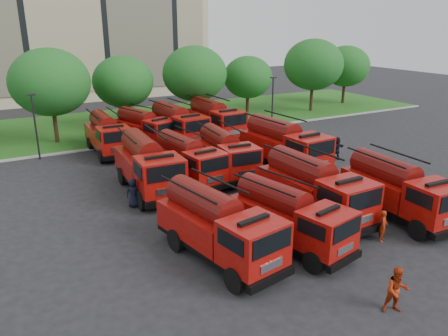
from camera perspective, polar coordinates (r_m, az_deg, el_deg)
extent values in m
plane|color=black|center=(24.77, 6.12, -5.97)|extent=(140.00, 140.00, 0.00)
cube|color=#1C5115|center=(47.35, -12.17, 5.76)|extent=(70.00, 16.00, 0.12)
cube|color=gray|center=(39.86, -8.70, 3.59)|extent=(70.00, 0.30, 0.14)
cube|color=#BEAE8E|center=(68.08, -17.06, 19.74)|extent=(30.00, 14.00, 25.00)
cube|color=black|center=(61.18, -15.52, 20.09)|extent=(28.00, 0.15, 22.00)
cylinder|color=#382314|center=(41.13, -21.11, 4.92)|extent=(0.36, 0.36, 2.80)
ellipsoid|color=#144816|center=(40.46, -21.77, 10.37)|extent=(6.72, 6.72, 5.71)
cylinder|color=#382314|center=(44.95, -12.73, 6.57)|extent=(0.36, 0.36, 2.45)
ellipsoid|color=#144816|center=(44.39, -13.05, 10.94)|extent=(5.88, 5.88, 5.00)
cylinder|color=#382314|center=(45.96, -3.75, 7.42)|extent=(0.36, 0.36, 2.73)
ellipsoid|color=#144816|center=(45.37, -3.86, 12.20)|extent=(6.55, 6.55, 5.57)
cylinder|color=#382314|center=(50.15, 3.07, 8.11)|extent=(0.36, 0.36, 2.27)
ellipsoid|color=#144816|center=(49.67, 3.14, 11.76)|extent=(5.46, 5.46, 4.64)
cylinder|color=#382314|center=(53.56, 11.32, 8.77)|extent=(0.36, 0.36, 2.87)
ellipsoid|color=#144816|center=(53.04, 11.61, 13.09)|extent=(6.89, 6.89, 5.85)
cylinder|color=#382314|center=(59.70, 15.31, 9.29)|extent=(0.36, 0.36, 2.52)
ellipsoid|color=#144816|center=(59.26, 15.61, 12.69)|extent=(6.05, 6.05, 5.14)
cylinder|color=black|center=(36.51, -23.38, 4.81)|extent=(0.14, 0.14, 5.00)
cube|color=black|center=(36.05, -23.90, 8.74)|extent=(0.60, 0.25, 0.12)
cylinder|color=black|center=(44.20, 6.34, 8.39)|extent=(0.14, 0.14, 5.00)
cube|color=black|center=(43.83, 6.46, 11.67)|extent=(0.60, 0.25, 0.12)
cube|color=black|center=(20.08, -0.81, -10.03)|extent=(3.38, 7.10, 0.29)
cube|color=black|center=(17.88, 6.24, -14.26)|extent=(2.44, 0.66, 0.34)
cube|color=#930602|center=(17.99, 3.82, -9.73)|extent=(2.72, 2.52, 1.90)
cube|color=black|center=(17.10, 6.35, -9.76)|extent=(2.02, 0.40, 0.83)
cube|color=#930602|center=(20.49, -2.68, -6.99)|extent=(3.12, 4.82, 1.27)
cylinder|color=#510A07|center=(20.06, -2.72, -4.32)|extent=(2.14, 4.28, 1.46)
cylinder|color=black|center=(17.83, 1.43, -14.43)|extent=(0.52, 1.11, 1.07)
cylinder|color=black|center=(19.14, 6.68, -12.05)|extent=(0.52, 1.11, 1.07)
cylinder|color=black|center=(20.83, -6.29, -9.33)|extent=(0.52, 1.11, 1.07)
cylinder|color=black|center=(21.96, -1.33, -7.67)|extent=(0.52, 1.11, 1.07)
cube|color=black|center=(21.37, 8.34, -8.51)|extent=(3.35, 6.62, 0.27)
cube|color=black|center=(19.73, 15.50, -11.63)|extent=(2.26, 0.69, 0.32)
cube|color=#930602|center=(19.74, 13.26, -7.92)|extent=(2.58, 2.41, 1.76)
cube|color=black|center=(19.06, 15.81, -7.78)|extent=(1.87, 0.44, 0.77)
cube|color=#930602|center=(21.64, 6.44, -5.93)|extent=(3.03, 4.53, 1.18)
cylinder|color=#510A07|center=(21.26, 6.53, -3.57)|extent=(2.11, 4.00, 1.36)
cylinder|color=black|center=(19.42, 11.59, -11.98)|extent=(0.52, 1.04, 0.99)
cylinder|color=black|center=(20.93, 15.16, -9.90)|extent=(0.52, 1.04, 0.99)
cylinder|color=black|center=(21.71, 3.24, -8.13)|extent=(0.52, 1.04, 0.99)
cylinder|color=black|center=(23.07, 6.99, -6.56)|extent=(0.52, 1.04, 0.99)
cube|color=black|center=(24.56, 11.50, -4.78)|extent=(2.54, 7.20, 0.31)
cube|color=black|center=(22.30, 17.70, -7.97)|extent=(2.56, 0.32, 0.36)
cube|color=#930602|center=(22.53, 15.81, -4.15)|extent=(2.56, 2.31, 1.99)
cube|color=black|center=(21.65, 18.07, -4.00)|extent=(2.14, 0.11, 0.87)
cube|color=#930602|center=(25.03, 9.92, -2.20)|extent=(2.63, 4.76, 1.33)
cylinder|color=#510A07|center=(24.68, 10.06, 0.15)|extent=(1.65, 4.33, 1.53)
cylinder|color=black|center=(22.13, 13.76, -7.95)|extent=(0.39, 1.13, 1.12)
cylinder|color=black|center=(23.70, 17.89, -6.50)|extent=(0.39, 1.13, 1.12)
cylinder|color=black|center=(25.19, 6.71, -4.16)|extent=(0.39, 1.13, 1.12)
cylinder|color=black|center=(26.59, 10.77, -3.12)|extent=(0.39, 1.13, 1.12)
cube|color=black|center=(25.88, 21.51, -4.60)|extent=(2.56, 6.89, 0.29)
cube|color=#930602|center=(24.13, 25.81, -4.06)|extent=(2.48, 2.25, 1.89)
cube|color=#930602|center=(26.26, 20.03, -2.26)|extent=(2.59, 4.57, 1.26)
cylinder|color=#510A07|center=(25.94, 20.28, -0.13)|extent=(1.65, 4.14, 1.46)
cylinder|color=black|center=(23.65, 24.06, -7.40)|extent=(0.39, 1.08, 1.07)
cylinder|color=black|center=(26.27, 17.06, -3.98)|extent=(0.39, 1.08, 1.07)
cylinder|color=black|center=(27.77, 20.46, -3.12)|extent=(0.39, 1.08, 1.07)
cube|color=black|center=(28.06, -9.83, -1.63)|extent=(2.75, 7.45, 0.31)
cube|color=black|center=(24.76, -7.32, -4.43)|extent=(2.63, 0.38, 0.37)
cube|color=#930602|center=(25.39, -8.33, -0.90)|extent=(2.67, 2.43, 2.05)
cube|color=black|center=(24.17, -7.51, -0.68)|extent=(2.20, 0.15, 0.89)
cube|color=#930602|center=(28.84, -10.59, 0.65)|extent=(2.79, 4.94, 1.36)
cylinder|color=#510A07|center=(28.52, -10.72, 2.78)|extent=(1.78, 4.47, 1.57)
cylinder|color=black|center=(25.34, -10.64, -4.18)|extent=(0.42, 1.17, 1.15)
cylinder|color=black|center=(26.02, -5.53, -3.32)|extent=(0.42, 1.17, 1.15)
cylinder|color=black|center=(29.54, -13.12, -1.02)|extent=(0.42, 1.17, 1.15)
cylinder|color=black|center=(30.12, -8.67, -0.35)|extent=(0.42, 1.17, 1.15)
cube|color=black|center=(29.37, -4.73, -0.63)|extent=(2.84, 6.75, 0.28)
cube|color=black|center=(26.73, -1.11, -2.65)|extent=(2.35, 0.48, 0.33)
cube|color=#930602|center=(27.21, -2.39, 0.18)|extent=(2.50, 2.29, 1.83)
cube|color=black|center=(26.24, -1.16, 0.46)|extent=(1.96, 0.26, 0.80)
cube|color=#930602|center=(29.99, -5.77, 1.25)|extent=(2.74, 4.53, 1.22)
cylinder|color=#510A07|center=(29.71, -5.83, 3.09)|extent=(1.82, 4.06, 1.41)
cylinder|color=black|center=(26.92, -4.07, -2.66)|extent=(0.44, 1.06, 1.03)
cylinder|color=black|center=(28.00, -0.29, -1.74)|extent=(0.44, 1.06, 1.03)
cylinder|color=black|center=(30.32, -8.10, -0.32)|extent=(0.44, 1.06, 1.03)
cylinder|color=black|center=(31.29, -4.60, 0.41)|extent=(0.44, 1.06, 1.03)
cube|color=black|center=(30.63, 0.16, 0.27)|extent=(2.75, 6.82, 0.29)
cube|color=black|center=(27.77, 3.00, -1.83)|extent=(2.39, 0.44, 0.33)
cube|color=#930602|center=(28.33, 2.04, 0.99)|extent=(2.50, 2.29, 1.85)
cube|color=black|center=(27.29, 3.03, 1.23)|extent=(1.99, 0.22, 0.81)
cube|color=#930602|center=(31.31, -0.62, 2.14)|extent=(2.70, 4.56, 1.24)
cylinder|color=#510A07|center=(31.04, -0.62, 3.93)|extent=(1.77, 4.10, 1.43)
cylinder|color=black|center=(28.11, 0.18, -1.65)|extent=(0.42, 1.07, 1.05)
cylinder|color=black|center=(29.01, 4.13, -1.04)|extent=(0.42, 1.07, 1.05)
cylinder|color=black|center=(31.76, -2.90, 0.74)|extent=(0.42, 1.07, 1.05)
cylinder|color=black|center=(32.57, 0.69, 1.22)|extent=(0.42, 1.07, 1.05)
cube|color=black|center=(32.24, 7.71, 1.19)|extent=(3.00, 7.69, 0.32)
cube|color=black|center=(29.63, 12.48, -0.78)|extent=(2.70, 0.46, 0.38)
cube|color=#930602|center=(30.08, 10.99, 2.15)|extent=(2.80, 2.55, 2.10)
cube|color=black|center=(29.13, 12.67, 2.49)|extent=(2.26, 0.21, 0.91)
cube|color=#930602|center=(32.87, 6.45, 3.15)|extent=(2.98, 5.12, 1.40)
cylinder|color=#510A07|center=(32.58, 6.52, 5.08)|extent=(1.93, 4.62, 1.61)
cylinder|color=black|center=(29.51, 9.38, -0.76)|extent=(0.46, 1.21, 1.18)
cylinder|color=black|center=(31.16, 12.77, 0.07)|extent=(0.46, 1.21, 1.18)
cylinder|color=black|center=(32.97, 3.89, 1.52)|extent=(0.46, 1.21, 1.18)
cylinder|color=black|center=(34.45, 7.20, 2.17)|extent=(0.46, 1.21, 1.18)
cube|color=black|center=(36.88, -14.90, 2.83)|extent=(2.31, 6.74, 0.29)
cube|color=black|center=(33.71, -13.52, 1.39)|extent=(2.40, 0.28, 0.34)
cube|color=#930602|center=(34.44, -14.14, 3.66)|extent=(2.38, 2.15, 1.87)
cube|color=black|center=(33.32, -13.74, 3.96)|extent=(2.01, 0.08, 0.81)
cube|color=#930602|center=(37.69, -15.38, 4.33)|extent=(2.42, 4.45, 1.25)
cylinder|color=#510A07|center=(37.46, -15.51, 5.84)|extent=(1.50, 4.05, 1.44)
cylinder|color=black|center=(34.34, -15.68, 1.44)|extent=(0.35, 1.06, 1.05)
cylinder|color=black|center=(34.84, -12.16, 1.97)|extent=(0.35, 1.06, 1.05)
cylinder|color=black|center=(38.33, -17.10, 3.07)|extent=(0.35, 1.06, 1.05)
cylinder|color=black|center=(38.77, -13.92, 3.52)|extent=(0.35, 1.06, 1.05)
cube|color=black|center=(38.58, -10.30, 3.83)|extent=(3.98, 6.92, 0.28)
cube|color=black|center=(36.01, -7.18, 2.85)|extent=(2.31, 0.91, 0.33)
cube|color=#930602|center=(36.56, -8.31, 4.82)|extent=(2.80, 2.65, 1.83)
cube|color=black|center=(35.65, -7.30, 5.22)|extent=(1.90, 0.62, 0.80)
cube|color=#930602|center=(39.22, -11.26, 5.14)|extent=(3.46, 4.80, 1.22)
cylinder|color=#510A07|center=(39.01, -11.35, 6.57)|extent=(2.50, 4.18, 1.41)
cylinder|color=black|center=(36.08, -9.40, 2.69)|extent=(0.62, 1.08, 1.03)
cylinder|color=black|center=(37.34, -6.75, 3.36)|extent=(0.62, 1.08, 1.03)
cylinder|color=black|center=(39.38, -13.01, 3.81)|extent=(0.62, 1.08, 1.03)
cylinder|color=black|center=(40.54, -10.47, 4.40)|extent=(0.62, 1.08, 1.03)
cube|color=black|center=(38.63, -6.14, 4.15)|extent=(3.01, 7.47, 0.31)
cube|color=black|center=(35.52, -3.34, 2.84)|extent=(2.62, 0.48, 0.36)
cube|color=#930602|center=(36.22, -4.35, 5.13)|extent=(2.74, 2.50, 2.03)
cube|color=black|center=(35.12, -3.42, 5.51)|extent=(2.18, 0.24, 0.89)
cube|color=#930602|center=(39.43, -6.97, 5.66)|extent=(2.95, 4.99, 1.35)
cylinder|color=#510A07|center=(39.20, -7.03, 7.23)|extent=(1.93, 4.49, 1.56)
cylinder|color=black|center=(35.81, -5.80, 2.82)|extent=(0.46, 1.17, 1.15)
cylinder|color=black|center=(36.94, -2.52, 3.40)|extent=(0.46, 1.17, 1.15)
cylinder|color=black|center=(39.78, -8.93, 4.29)|extent=(0.46, 1.17, 1.15)
cylinder|color=black|center=(40.81, -5.89, 4.78)|extent=(0.46, 1.17, 1.15)
cube|color=black|center=(40.56, -1.28, 4.95)|extent=(2.61, 7.41, 0.31)
cube|color=black|center=(37.46, 1.51, 3.71)|extent=(2.63, 0.33, 0.37)
cube|color=#930602|center=(38.16, 0.57, 5.90)|extent=(2.63, 2.38, 2.05)
cube|color=black|center=(37.08, 1.51, 6.27)|extent=(2.20, 0.11, 0.89)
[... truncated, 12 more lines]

